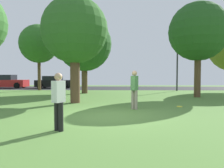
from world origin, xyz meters
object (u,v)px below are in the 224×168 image
oak_tree_center (39,44)px  parked_car_red (6,82)px  frisbee_disc (180,106)px  birch_tree_lone (198,32)px  person_catcher (134,88)px  parked_car_black (54,82)px  maple_tree_near (84,44)px  street_lamp_post (177,67)px  person_thrower (59,99)px  oak_tree_right (75,31)px

oak_tree_center → parked_car_red: bearing=146.4°
frisbee_disc → parked_car_red: (-15.59, 13.70, 0.67)m
birch_tree_lone → person_catcher: bearing=-132.0°
parked_car_red → frisbee_disc: bearing=-41.3°
parked_car_black → maple_tree_near: bearing=-56.1°
person_catcher → frisbee_disc: (2.22, 0.77, -0.94)m
frisbee_disc → street_lamp_post: (2.58, 9.93, 2.24)m
person_thrower → parked_car_black: 19.16m
parked_car_red → parked_car_black: 5.44m
maple_tree_near → parked_car_red: 12.33m
person_catcher → street_lamp_post: size_ratio=0.38×
birch_tree_lone → oak_tree_center: (-13.01, 5.96, 0.08)m
oak_tree_center → frisbee_disc: (10.57, -10.36, -4.46)m
birch_tree_lone → person_thrower: 11.86m
parked_car_red → birch_tree_lone: bearing=-27.3°
oak_tree_right → frisbee_disc: bearing=-14.1°
birch_tree_lone → parked_car_black: size_ratio=1.59×
person_thrower → parked_car_red: (-11.02, 18.19, -0.19)m
oak_tree_center → oak_tree_right: bearing=-59.6°
parked_car_red → street_lamp_post: (18.18, -3.77, 1.57)m
person_thrower → street_lamp_post: street_lamp_post is taller
person_catcher → street_lamp_post: bearing=-171.7°
maple_tree_near → parked_car_red: maple_tree_near is taller
person_catcher → parked_car_black: 16.63m
birch_tree_lone → parked_car_black: (-12.59, 9.44, -3.76)m
birch_tree_lone → parked_car_red: size_ratio=1.42×
parked_car_red → parked_car_black: parked_car_red is taller
person_catcher → parked_car_red: size_ratio=0.38×
parked_car_black → street_lamp_post: size_ratio=0.89×
oak_tree_center → person_catcher: size_ratio=3.69×
maple_tree_near → frisbee_disc: 9.97m
frisbee_disc → street_lamp_post: bearing=75.4°
birch_tree_lone → oak_tree_right: bearing=-158.3°
oak_tree_right → street_lamp_post: 11.77m
parked_car_black → person_thrower: bearing=-73.1°
parked_car_red → oak_tree_center: bearing=-33.6°
parked_car_red → street_lamp_post: street_lamp_post is taller
oak_tree_right → frisbee_disc: size_ratio=21.20×
maple_tree_near → frisbee_disc: (5.67, -7.17, -3.97)m
oak_tree_center → street_lamp_post: bearing=-1.9°
person_catcher → birch_tree_lone: bearing=170.4°
birch_tree_lone → person_thrower: size_ratio=4.00×
maple_tree_near → person_thrower: 12.12m
person_catcher → frisbee_disc: bearing=141.6°
person_thrower → person_catcher: size_ratio=0.93×
oak_tree_right → street_lamp_post: (7.87, 8.60, -1.64)m
oak_tree_center → street_lamp_post: oak_tree_center is taller
maple_tree_near → frisbee_disc: size_ratio=23.00×
parked_car_black → frisbee_disc: bearing=-53.7°
parked_car_black → parked_car_red: bearing=-178.6°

